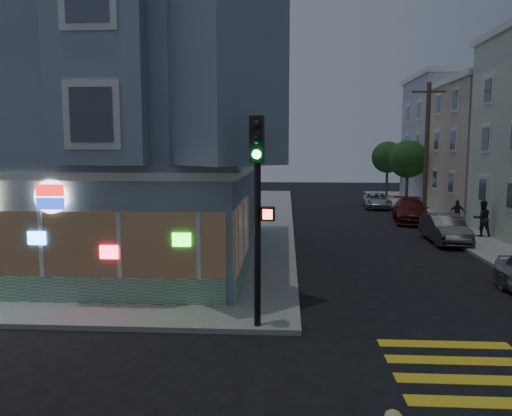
# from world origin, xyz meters

# --- Properties ---
(ground) EXTENTS (120.00, 120.00, 0.00)m
(ground) POSITION_xyz_m (0.00, 0.00, 0.00)
(ground) COLOR black
(ground) RESTS_ON ground
(sidewalk_nw) EXTENTS (33.00, 42.00, 0.15)m
(sidewalk_nw) POSITION_xyz_m (-13.50, 23.00, 0.07)
(sidewalk_nw) COLOR gray
(sidewalk_nw) RESTS_ON ground
(corner_building) EXTENTS (14.60, 14.60, 11.40)m
(corner_building) POSITION_xyz_m (-6.00, 10.98, 5.82)
(corner_building) COLOR slate
(corner_building) RESTS_ON sidewalk_nw
(row_house_d) EXTENTS (12.00, 8.60, 10.50)m
(row_house_d) POSITION_xyz_m (19.50, 34.00, 5.40)
(row_house_d) COLOR #AFA9BA
(row_house_d) RESTS_ON sidewalk_ne
(utility_pole) EXTENTS (2.20, 0.30, 9.00)m
(utility_pole) POSITION_xyz_m (12.00, 24.00, 4.80)
(utility_pole) COLOR #4C3826
(utility_pole) RESTS_ON sidewalk_ne
(street_tree_near) EXTENTS (3.00, 3.00, 5.30)m
(street_tree_near) POSITION_xyz_m (12.20, 30.00, 3.94)
(street_tree_near) COLOR #4C3826
(street_tree_near) RESTS_ON sidewalk_ne
(street_tree_far) EXTENTS (3.00, 3.00, 5.30)m
(street_tree_far) POSITION_xyz_m (12.20, 38.00, 3.94)
(street_tree_far) COLOR #4C3826
(street_tree_far) RESTS_ON sidewalk_ne
(pedestrian_a) EXTENTS (0.95, 0.75, 1.91)m
(pedestrian_a) POSITION_xyz_m (13.00, 16.49, 1.10)
(pedestrian_a) COLOR black
(pedestrian_a) RESTS_ON sidewalk_ne
(pedestrian_b) EXTENTS (0.93, 0.42, 1.56)m
(pedestrian_b) POSITION_xyz_m (12.92, 20.12, 0.93)
(pedestrian_b) COLOR #28242D
(pedestrian_b) RESTS_ON sidewalk_ne
(parked_car_b) EXTENTS (1.59, 4.47, 1.47)m
(parked_car_b) POSITION_xyz_m (10.68, 15.24, 0.73)
(parked_car_b) COLOR #36383B
(parked_car_b) RESTS_ON ground
(parked_car_c) EXTENTS (2.78, 5.43, 1.51)m
(parked_car_c) POSITION_xyz_m (10.70, 22.41, 0.75)
(parked_car_c) COLOR #5A1814
(parked_car_c) RESTS_ON ground
(parked_car_d) EXTENTS (2.39, 4.54, 1.22)m
(parked_car_d) POSITION_xyz_m (9.88, 30.03, 0.61)
(parked_car_d) COLOR #ADB4B8
(parked_car_d) RESTS_ON ground
(traffic_signal) EXTENTS (0.64, 0.62, 5.51)m
(traffic_signal) POSITION_xyz_m (1.86, 2.16, 3.87)
(traffic_signal) COLOR black
(traffic_signal) RESTS_ON sidewalk_nw
(fire_hydrant) EXTENTS (0.43, 0.25, 0.74)m
(fire_hydrant) POSITION_xyz_m (11.30, 15.87, 0.54)
(fire_hydrant) COLOR silver
(fire_hydrant) RESTS_ON sidewalk_ne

